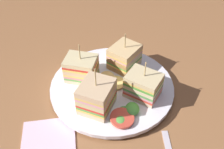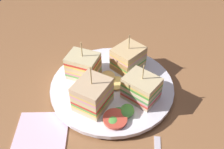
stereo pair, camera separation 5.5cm
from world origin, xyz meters
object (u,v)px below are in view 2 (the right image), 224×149
Objects in this scene: sandwich_wedge_3 at (83,66)px; napkin at (40,138)px; plate at (112,87)px; sandwich_wedge_0 at (93,95)px; sandwich_wedge_1 at (141,88)px; sandwich_wedge_2 at (128,58)px; chip_pile at (113,82)px.

sandwich_wedge_3 is 0.73× the size of napkin.
sandwich_wedge_0 reaches higher than plate.
plate is 7.96cm from sandwich_wedge_1.
sandwich_wedge_0 is 1.15× the size of sandwich_wedge_1.
plate is at bearing -34.01° from napkin.
sandwich_wedge_2 is at bearing -2.85° from sandwich_wedge_0.
sandwich_wedge_0 is 1.11× the size of sandwich_wedge_3.
plate is 1.34cm from chip_pile.
sandwich_wedge_1 is at bearing 56.93° from sandwich_wedge_2.
sandwich_wedge_3 is at bearing -29.41° from sandwich_wedge_2.
sandwich_wedge_3 is at bearing 9.30° from sandwich_wedge_1.
napkin is at bearing -93.86° from sandwich_wedge_3.
sandwich_wedge_2 reaches higher than napkin.
sandwich_wedge_1 reaches higher than chip_pile.
sandwich_wedge_3 is 1.29× the size of chip_pile.
plate is 2.97× the size of sandwich_wedge_3.
napkin is at bearing 146.07° from chip_pile.
sandwich_wedge_0 is 9.52cm from sandwich_wedge_3.
chip_pile is (0.23, -0.12, 1.31)cm from plate.
sandwich_wedge_2 is (9.32, 4.33, -0.00)cm from sandwich_wedge_1.
plate is 3.08× the size of sandwich_wedge_1.
plate is 2.69× the size of sandwich_wedge_0.
sandwich_wedge_0 is at bearing -53.87° from sandwich_wedge_3.
sandwich_wedge_3 is (1.65, 7.00, 3.50)cm from plate.
sandwich_wedge_1 is at bearing -112.78° from chip_pile.
sandwich_wedge_0 is 1.13× the size of sandwich_wedge_2.
napkin is (-22.56, 13.06, -4.21)cm from sandwich_wedge_2.
chip_pile is at bearing 12.79° from sandwich_wedge_2.
sandwich_wedge_0 reaches higher than sandwich_wedge_1.
sandwich_wedge_3 reaches higher than chip_pile.
chip_pile is at bearing -33.93° from napkin.
sandwich_wedge_2 is (6.77, -2.40, 3.41)cm from plate.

